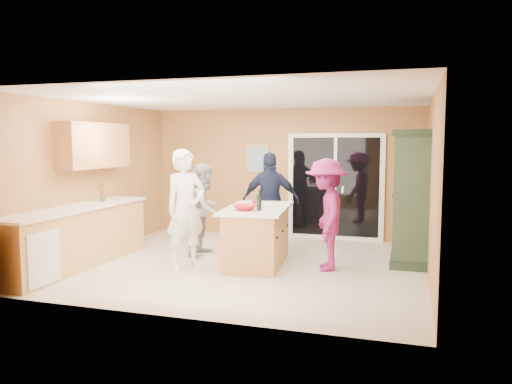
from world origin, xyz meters
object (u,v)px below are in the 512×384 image
(woman_grey, at_px, (205,209))
(woman_magenta, at_px, (326,214))
(kitchen_island, at_px, (257,237))
(woman_white, at_px, (186,209))
(green_hutch, at_px, (411,199))
(woman_navy, at_px, (271,201))

(woman_grey, xyz_separation_m, woman_magenta, (2.17, -0.43, 0.06))
(kitchen_island, distance_m, woman_magenta, 1.17)
(kitchen_island, bearing_deg, woman_grey, 152.70)
(woman_white, bearing_deg, kitchen_island, -28.08)
(green_hutch, distance_m, woman_navy, 2.44)
(woman_navy, bearing_deg, green_hutch, 159.46)
(woman_magenta, bearing_deg, woman_navy, -146.57)
(woman_grey, relative_size, woman_magenta, 0.93)
(kitchen_island, xyz_separation_m, woman_magenta, (1.10, -0.01, 0.42))
(green_hutch, height_order, woman_navy, green_hutch)
(woman_white, bearing_deg, woman_navy, 5.70)
(kitchen_island, distance_m, woman_grey, 1.20)
(green_hutch, bearing_deg, kitchen_island, -160.79)
(green_hutch, height_order, woman_grey, green_hutch)
(woman_white, distance_m, woman_navy, 1.88)
(woman_navy, relative_size, woman_magenta, 1.03)
(woman_grey, height_order, woman_magenta, woman_magenta)
(green_hutch, relative_size, woman_magenta, 1.25)
(green_hutch, xyz_separation_m, woman_magenta, (-1.22, -0.82, -0.19))
(green_hutch, relative_size, woman_grey, 1.35)
(woman_white, height_order, woman_navy, woman_white)
(woman_white, distance_m, woman_grey, 0.96)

